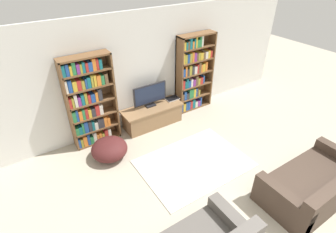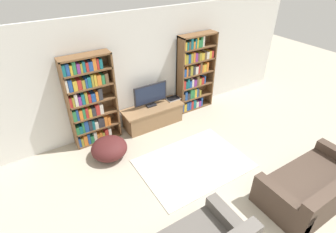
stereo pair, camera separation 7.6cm
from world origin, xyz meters
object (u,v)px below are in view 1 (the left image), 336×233
bookshelf_left (89,102)px  bookshelf_right (193,73)px  laptop (172,98)px  beanbag_ottoman (109,149)px  tv_stand (152,116)px  television (150,95)px  couch_right_sofa (315,185)px

bookshelf_left → bookshelf_right: bearing=0.0°
bookshelf_left → laptop: size_ratio=5.98×
bookshelf_right → laptop: 0.82m
bookshelf_right → laptop: (-0.66, -0.08, -0.48)m
laptop → beanbag_ottoman: 2.05m
bookshelf_left → beanbag_ottoman: (0.06, -0.69, -0.77)m
bookshelf_right → tv_stand: bearing=-173.4°
bookshelf_left → bookshelf_right: 2.65m
beanbag_ottoman → bookshelf_left: bearing=94.7°
bookshelf_right → laptop: bookshelf_right is taller
television → beanbag_ottoman: bearing=-154.8°
laptop → couch_right_sofa: couch_right_sofa is taller
tv_stand → laptop: size_ratio=4.45×
bookshelf_right → couch_right_sofa: (-0.06, -3.53, -0.73)m
beanbag_ottoman → tv_stand: bearing=22.5°
tv_stand → couch_right_sofa: 3.60m
television → couch_right_sofa: bearing=-70.7°
bookshelf_left → television: 1.40m
tv_stand → bookshelf_left: bearing=174.0°
bookshelf_left → tv_stand: bookshelf_left is taller
bookshelf_right → couch_right_sofa: size_ratio=1.05×
tv_stand → bookshelf_right: bearing=6.6°
tv_stand → couch_right_sofa: bearing=-70.4°
television → couch_right_sofa: television is taller
television → laptop: size_ratio=2.54×
laptop → beanbag_ottoman: laptop is taller
television → bookshelf_left: bearing=177.0°
laptop → tv_stand: bearing=-173.6°
bookshelf_left → laptop: (1.99, -0.08, -0.48)m
bookshelf_right → television: bearing=-176.7°
laptop → couch_right_sofa: size_ratio=0.17×
bookshelf_left → laptop: bearing=-2.2°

